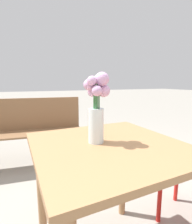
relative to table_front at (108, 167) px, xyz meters
name	(u,v)px	position (x,y,z in m)	size (l,w,h in m)	color
table_front	(108,167)	(0.00, 0.00, 0.00)	(0.75, 0.76, 0.74)	#9E7047
flower_vase	(97,108)	(-0.05, 0.04, 0.31)	(0.13, 0.13, 0.36)	silver
bench_near	(22,131)	(-0.40, 1.51, -0.16)	(1.47, 0.54, 0.85)	brown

